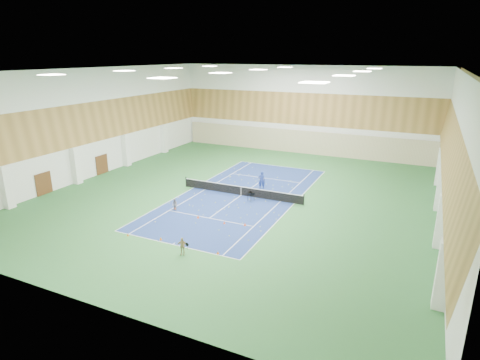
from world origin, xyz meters
name	(u,v)px	position (x,y,z in m)	size (l,w,h in m)	color
ground	(241,195)	(0.00, 0.00, 0.00)	(40.00, 40.00, 0.00)	#29612F
room_shell	(241,136)	(0.00, 0.00, 6.00)	(36.00, 40.00, 12.00)	white
wood_cladding	(241,115)	(0.00, 0.00, 8.00)	(36.00, 40.00, 8.00)	#A2783C
ceiling_light_grid	(241,71)	(0.00, 0.00, 11.92)	(21.40, 25.40, 0.06)	white
court_surface	(241,195)	(0.00, 0.00, 0.01)	(10.97, 23.77, 0.01)	navy
tennis_balls_scatter	(241,195)	(0.00, 0.00, 0.05)	(10.57, 22.77, 0.07)	#E6F429
tennis_net	(241,190)	(0.00, 0.00, 0.55)	(12.80, 0.10, 1.10)	black
back_curtain	(301,142)	(0.00, 19.75, 1.60)	(35.40, 0.16, 3.20)	#C6B793
door_left_a	(44,184)	(-17.92, -8.00, 1.10)	(0.08, 1.80, 2.20)	#593319
door_left_b	(102,164)	(-17.92, 0.00, 1.10)	(0.08, 1.80, 2.20)	#593319
coach	(262,180)	(1.08, 2.71, 0.96)	(0.70, 0.46, 1.93)	navy
child_court	(175,205)	(-3.65, -6.16, 0.56)	(0.54, 0.42, 1.11)	gray
child_apron	(182,246)	(1.49, -12.86, 0.65)	(0.76, 0.32, 1.30)	#A0885B
ball_cart	(251,197)	(1.54, -1.09, 0.46)	(0.53, 0.53, 0.92)	black
cone_svc_a	(175,208)	(-3.84, -5.95, 0.12)	(0.22, 0.22, 0.25)	#DB510B
cone_svc_b	(198,217)	(-0.88, -6.80, 0.12)	(0.22, 0.22, 0.25)	#FF4F0D
cone_svc_c	(224,222)	(1.69, -6.88, 0.11)	(0.20, 0.20, 0.22)	#FF460D
cone_svc_d	(245,224)	(3.40, -6.51, 0.12)	(0.22, 0.22, 0.25)	#FC470D
cone_base_a	(128,235)	(-3.98, -12.11, 0.10)	(0.18, 0.18, 0.20)	orange
cone_base_b	(161,239)	(-1.24, -11.64, 0.12)	(0.22, 0.22, 0.25)	orange
cone_base_c	(184,244)	(0.76, -11.59, 0.09)	(0.17, 0.17, 0.19)	#E6590C
cone_base_d	(218,253)	(3.70, -11.74, 0.11)	(0.20, 0.20, 0.22)	orange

